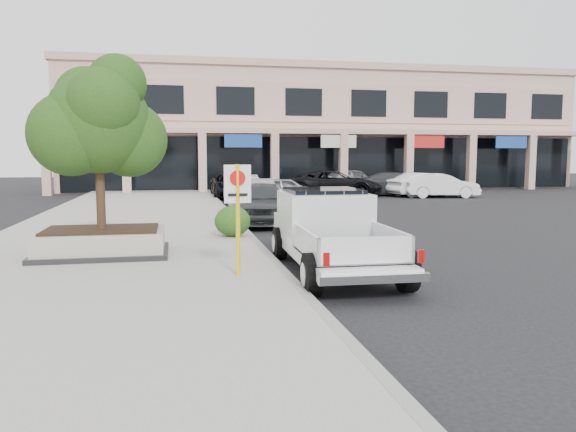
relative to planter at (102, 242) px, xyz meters
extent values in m
plane|color=black|center=(5.64, -2.72, -0.48)|extent=(120.00, 120.00, 0.00)
cube|color=gray|center=(0.14, 3.28, -0.40)|extent=(8.00, 52.00, 0.15)
cube|color=gray|center=(4.09, 3.28, -0.40)|extent=(0.20, 52.00, 0.15)
cube|color=tan|center=(13.64, 31.28, 4.02)|extent=(40.00, 10.00, 9.00)
cube|color=tan|center=(13.64, 31.28, 8.77)|extent=(40.40, 10.40, 0.50)
cube|color=tan|center=(13.64, 25.18, 3.82)|extent=(40.00, 2.20, 0.35)
cube|color=tan|center=(-6.36, 24.33, 1.62)|extent=(0.55, 0.55, 4.20)
cube|color=black|center=(13.64, 26.23, 1.52)|extent=(39.20, 0.08, 3.90)
cube|color=black|center=(0.00, 0.00, -0.27)|extent=(3.20, 2.20, 0.12)
cube|color=#A19287|center=(0.00, 0.00, 0.04)|extent=(3.00, 2.00, 0.50)
cube|color=black|center=(0.00, 0.00, 0.32)|extent=(2.70, 1.70, 0.06)
cylinder|color=black|center=(0.00, 0.00, 1.45)|extent=(0.22, 0.22, 2.20)
sphere|color=#1D3D10|center=(0.00, 0.00, 2.95)|extent=(2.50, 2.50, 2.50)
sphere|color=#1D3D10|center=(0.70, 0.30, 2.55)|extent=(1.90, 1.90, 1.90)
sphere|color=#1D3D10|center=(-0.30, 0.50, 3.55)|extent=(1.60, 1.60, 1.60)
cylinder|color=yellow|center=(3.06, -3.04, 0.82)|extent=(0.09, 0.09, 2.30)
cube|color=white|center=(3.06, -3.04, 1.57)|extent=(0.55, 0.03, 0.78)
cylinder|color=red|center=(3.06, -3.07, 1.69)|extent=(0.32, 0.02, 0.32)
ellipsoid|color=#164112|center=(3.51, 2.61, 0.14)|extent=(1.10, 0.99, 0.93)
imported|color=#2C2F31|center=(4.98, 6.66, 0.35)|extent=(2.59, 5.07, 1.65)
imported|color=#919298|center=(5.43, 10.94, 0.29)|extent=(1.92, 4.76, 1.54)
imported|color=silver|center=(5.48, 15.29, 0.31)|extent=(2.34, 5.46, 1.57)
imported|color=black|center=(5.32, 20.36, 0.30)|extent=(2.60, 5.58, 1.55)
imported|color=gray|center=(8.16, 17.44, 0.20)|extent=(4.13, 2.10, 1.35)
imported|color=silver|center=(17.98, 17.78, 0.27)|extent=(4.70, 2.19, 1.49)
imported|color=#2D3032|center=(16.00, 19.86, 0.28)|extent=(5.64, 3.87, 1.52)
imported|color=black|center=(11.84, 20.19, 0.36)|extent=(6.58, 4.71, 1.66)
imported|color=#94979B|center=(14.55, 25.08, 0.36)|extent=(5.26, 3.11, 1.68)
imported|color=silver|center=(17.29, 18.95, 0.28)|extent=(4.81, 2.59, 1.50)
camera|label=1|loc=(1.83, -14.45, 2.16)|focal=35.00mm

